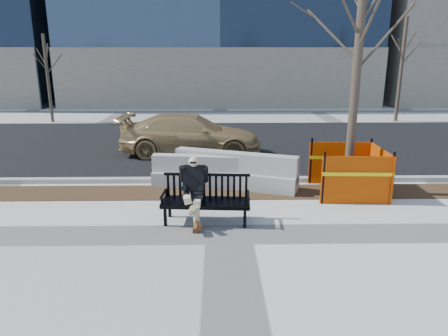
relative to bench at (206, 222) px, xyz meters
The scene contains 12 objects.
ground 0.80m from the bench, 53.31° to the right, with size 120.00×120.00×0.00m, color beige.
mulch_strip 2.02m from the bench, 76.34° to the left, with size 40.00×1.20×0.02m, color #47301C.
asphalt_street 8.17m from the bench, 86.66° to the left, with size 60.00×10.40×0.01m, color black.
curb 2.95m from the bench, 80.71° to the left, with size 60.00×0.25×0.12m, color #9E9B93.
bench is the anchor object (origin of this frame).
seated_man 0.27m from the bench, 164.73° to the left, with size 0.60×1.00×1.41m, color black, non-canonical shape.
tree_fence 4.10m from the bench, 27.10° to the left, with size 2.61×2.61×6.52m, color #E73F00, non-canonical shape.
sedan 6.29m from the bench, 96.42° to the left, with size 2.06×5.06×1.47m, color #A98852.
jersey_barrier_left 2.49m from the bench, 89.81° to the left, with size 3.08×0.62×0.88m, color #A8A59D, non-canonical shape.
jersey_barrier_right 2.56m from the bench, 73.36° to the left, with size 3.42×0.68×0.98m, color #9F9C95, non-canonical shape.
far_tree_left 16.46m from the bench, 122.00° to the left, with size 1.83×1.83×4.95m, color #4E4332, non-canonical shape.
far_tree_right 17.13m from the bench, 53.93° to the left, with size 2.18×2.18×5.88m, color #4A3C30, non-canonical shape.
Camera 1 is at (-0.23, -7.55, 3.50)m, focal length 32.50 mm.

